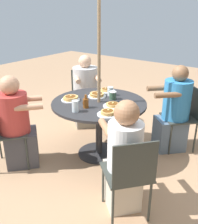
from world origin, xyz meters
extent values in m
plane|color=tan|center=(0.00, 0.00, 0.00)|extent=(12.00, 12.00, 0.00)
cylinder|color=#28282B|center=(0.00, 0.00, 0.01)|extent=(0.57, 0.57, 0.01)
cylinder|color=#28282B|center=(0.00, 0.00, 0.36)|extent=(0.09, 0.09, 0.72)
cylinder|color=#28282B|center=(0.00, 0.00, 0.73)|extent=(1.20, 1.20, 0.03)
cylinder|color=#846B4C|center=(0.00, 0.00, 1.04)|extent=(0.04, 0.04, 2.09)
cylinder|color=#333833|center=(0.60, -0.73, 0.22)|extent=(0.02, 0.02, 0.44)
cylinder|color=#333833|center=(0.83, -0.46, 0.22)|extent=(0.02, 0.02, 0.44)
cylinder|color=#333833|center=(0.87, -0.96, 0.22)|extent=(0.02, 0.02, 0.44)
cube|color=#333833|center=(0.85, -0.71, 0.45)|extent=(0.58, 0.58, 0.02)
cube|color=#3D3D42|center=(0.76, -0.64, 0.22)|extent=(0.51, 0.51, 0.44)
cylinder|color=#B73833|center=(0.80, -0.67, 0.69)|extent=(0.36, 0.36, 0.49)
sphere|color=tan|center=(0.80, -0.67, 1.04)|extent=(0.23, 0.23, 0.23)
cylinder|color=tan|center=(0.56, -0.66, 0.81)|extent=(0.29, 0.26, 0.07)
cylinder|color=tan|center=(0.75, -0.43, 0.81)|extent=(0.29, 0.26, 0.07)
cylinder|color=#333833|center=(0.73, 0.60, 0.22)|extent=(0.02, 0.02, 0.44)
cylinder|color=#333833|center=(0.46, 0.83, 0.22)|extent=(0.02, 0.02, 0.44)
cylinder|color=#333833|center=(0.96, 0.87, 0.22)|extent=(0.02, 0.02, 0.44)
cylinder|color=#333833|center=(0.69, 1.09, 0.22)|extent=(0.02, 0.02, 0.44)
cube|color=#333833|center=(0.71, 0.85, 0.45)|extent=(0.58, 0.58, 0.02)
cube|color=#333833|center=(0.84, 1.00, 0.66)|extent=(0.31, 0.27, 0.40)
cube|color=beige|center=(0.64, 0.76, 0.22)|extent=(0.45, 0.46, 0.44)
cylinder|color=white|center=(0.67, 0.80, 0.68)|extent=(0.32, 0.32, 0.48)
sphere|color=#A3704C|center=(0.67, 0.80, 1.02)|extent=(0.23, 0.23, 0.23)
cylinder|color=#A3704C|center=(0.64, 0.56, 0.80)|extent=(0.27, 0.30, 0.07)
cylinder|color=#A3704C|center=(0.44, 0.73, 0.80)|extent=(0.27, 0.30, 0.07)
cylinder|color=#333833|center=(-0.54, 0.77, 0.22)|extent=(0.02, 0.02, 0.44)
cylinder|color=#333833|center=(-0.79, 0.52, 0.22)|extent=(0.02, 0.02, 0.44)
cylinder|color=#333833|center=(-0.80, 1.02, 0.22)|extent=(0.02, 0.02, 0.44)
cylinder|color=#333833|center=(-1.04, 0.77, 0.22)|extent=(0.02, 0.02, 0.44)
cube|color=#333833|center=(-0.79, 0.77, 0.45)|extent=(0.58, 0.58, 0.02)
cube|color=#333833|center=(-0.93, 0.91, 0.66)|extent=(0.29, 0.29, 0.40)
cube|color=slate|center=(-0.71, 0.69, 0.22)|extent=(0.51, 0.51, 0.44)
cylinder|color=teal|center=(-0.75, 0.73, 0.71)|extent=(0.36, 0.36, 0.54)
sphere|color=brown|center=(-0.75, 0.73, 1.07)|extent=(0.21, 0.21, 0.21)
cylinder|color=brown|center=(-0.50, 0.69, 0.84)|extent=(0.29, 0.28, 0.07)
cylinder|color=brown|center=(-0.70, 0.48, 0.84)|extent=(0.29, 0.28, 0.07)
cylinder|color=#333833|center=(-0.74, -0.59, 0.22)|extent=(0.02, 0.02, 0.44)
cylinder|color=#333833|center=(-0.48, -0.82, 0.22)|extent=(0.02, 0.02, 0.44)
cylinder|color=#333833|center=(-0.97, -0.85, 0.22)|extent=(0.02, 0.02, 0.44)
cylinder|color=#333833|center=(-0.70, -1.08, 0.22)|extent=(0.02, 0.02, 0.44)
cube|color=#333833|center=(-0.72, -0.84, 0.45)|extent=(0.58, 0.58, 0.02)
cube|color=#333833|center=(-0.85, -0.99, 0.66)|extent=(0.31, 0.27, 0.40)
cube|color=gray|center=(-0.64, -0.75, 0.22)|extent=(0.56, 0.56, 0.44)
cylinder|color=#B2B2B2|center=(-0.68, -0.79, 0.70)|extent=(0.40, 0.40, 0.51)
sphere|color=#DBA884|center=(-0.68, -0.79, 1.05)|extent=(0.20, 0.20, 0.20)
cylinder|color=#DBA884|center=(-0.68, -0.54, 0.82)|extent=(0.26, 0.28, 0.07)
cylinder|color=#DBA884|center=(-0.43, -0.75, 0.82)|extent=(0.26, 0.28, 0.07)
cylinder|color=white|center=(0.03, 0.23, 0.75)|extent=(0.24, 0.24, 0.01)
cylinder|color=tan|center=(0.03, 0.24, 0.77)|extent=(0.16, 0.16, 0.01)
cylinder|color=tan|center=(0.03, 0.23, 0.78)|extent=(0.16, 0.16, 0.01)
ellipsoid|color=brown|center=(0.03, 0.23, 0.79)|extent=(0.13, 0.12, 0.00)
cube|color=#F4E084|center=(0.03, 0.23, 0.79)|extent=(0.02, 0.02, 0.01)
cylinder|color=white|center=(-0.40, -0.18, 0.75)|extent=(0.24, 0.24, 0.01)
cylinder|color=tan|center=(-0.40, -0.18, 0.77)|extent=(0.17, 0.17, 0.01)
cylinder|color=tan|center=(-0.40, -0.17, 0.78)|extent=(0.15, 0.15, 0.01)
ellipsoid|color=brown|center=(-0.40, -0.18, 0.79)|extent=(0.12, 0.11, 0.00)
cube|color=#F4E084|center=(-0.40, -0.18, 0.79)|extent=(0.02, 0.02, 0.01)
cylinder|color=white|center=(0.17, -0.32, 0.75)|extent=(0.24, 0.24, 0.01)
cylinder|color=tan|center=(0.18, -0.33, 0.77)|extent=(0.18, 0.18, 0.01)
cylinder|color=tan|center=(0.18, -0.33, 0.78)|extent=(0.18, 0.18, 0.01)
cylinder|color=tan|center=(0.17, -0.32, 0.79)|extent=(0.18, 0.18, 0.01)
ellipsoid|color=brown|center=(0.17, -0.32, 0.80)|extent=(0.14, 0.13, 0.00)
cube|color=#F4E084|center=(0.17, -0.32, 0.81)|extent=(0.02, 0.02, 0.01)
cylinder|color=white|center=(-0.14, -0.14, 0.75)|extent=(0.24, 0.24, 0.01)
cylinder|color=tan|center=(-0.14, -0.14, 0.76)|extent=(0.18, 0.18, 0.01)
cylinder|color=tan|center=(-0.13, -0.14, 0.77)|extent=(0.18, 0.18, 0.01)
cylinder|color=tan|center=(-0.15, -0.14, 0.78)|extent=(0.17, 0.17, 0.01)
cylinder|color=tan|center=(-0.14, -0.14, 0.79)|extent=(0.19, 0.19, 0.01)
ellipsoid|color=brown|center=(-0.14, -0.14, 0.80)|extent=(0.14, 0.13, 0.00)
cube|color=#F4E084|center=(-0.15, -0.13, 0.81)|extent=(0.02, 0.02, 0.01)
cylinder|color=white|center=(0.28, 0.33, 0.75)|extent=(0.24, 0.24, 0.01)
cylinder|color=tan|center=(0.27, 0.32, 0.77)|extent=(0.16, 0.16, 0.01)
cylinder|color=tan|center=(0.28, 0.33, 0.78)|extent=(0.15, 0.15, 0.01)
cylinder|color=tan|center=(0.28, 0.33, 0.79)|extent=(0.16, 0.16, 0.01)
ellipsoid|color=brown|center=(0.28, 0.33, 0.80)|extent=(0.12, 0.11, 0.00)
cube|color=#F4E084|center=(0.27, 0.33, 0.81)|extent=(0.03, 0.03, 0.01)
cylinder|color=brown|center=(0.25, -0.01, 0.80)|extent=(0.07, 0.07, 0.11)
cylinder|color=brown|center=(0.25, -0.01, 0.88)|extent=(0.03, 0.03, 0.05)
torus|color=brown|center=(0.28, -0.01, 0.82)|extent=(0.05, 0.01, 0.05)
cylinder|color=#33513D|center=(-0.19, 0.08, 0.79)|extent=(0.09, 0.09, 0.10)
cylinder|color=white|center=(-0.19, 0.08, 0.85)|extent=(0.09, 0.09, 0.01)
cylinder|color=silver|center=(-0.29, -0.03, 0.81)|extent=(0.08, 0.08, 0.12)
cylinder|color=silver|center=(0.42, -0.02, 0.81)|extent=(0.08, 0.08, 0.13)
camera|label=1|loc=(2.48, 1.85, 1.89)|focal=42.00mm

